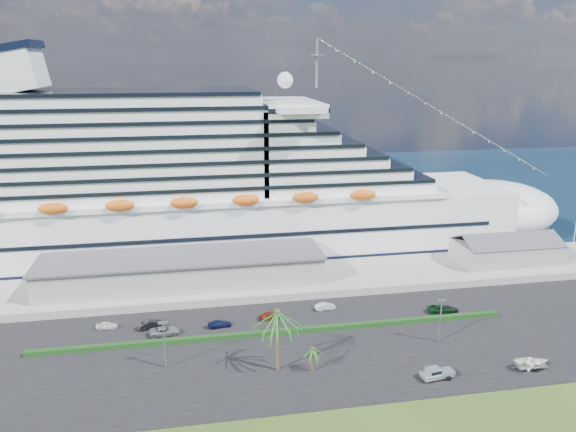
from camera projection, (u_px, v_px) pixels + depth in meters
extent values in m
plane|color=#304918|center=(343.00, 377.00, 89.73)|extent=(420.00, 420.00, 0.00)
cube|color=black|center=(326.00, 344.00, 100.13)|extent=(140.00, 38.00, 0.12)
cube|color=gray|center=(295.00, 279.00, 127.35)|extent=(240.00, 20.00, 1.80)
cube|color=black|center=(250.00, 193.00, 212.79)|extent=(420.00, 160.00, 0.02)
cube|color=silver|center=(201.00, 224.00, 144.67)|extent=(160.00, 30.00, 16.00)
ellipsoid|color=silver|center=(487.00, 209.00, 158.56)|extent=(40.00, 30.00, 16.00)
cube|color=black|center=(203.00, 249.00, 146.52)|extent=(164.00, 30.60, 2.40)
cube|color=silver|center=(148.00, 142.00, 136.72)|extent=(128.00, 26.00, 24.80)
cube|color=silver|center=(288.00, 107.00, 140.64)|extent=(14.00, 38.00, 3.20)
cube|color=silver|center=(16.00, 68.00, 127.14)|extent=(11.58, 14.00, 11.58)
cylinder|color=gray|center=(317.00, 63.00, 139.01)|extent=(0.70, 0.70, 12.00)
ellipsoid|color=#D35713|center=(184.00, 203.00, 126.36)|extent=(90.00, 2.40, 2.60)
ellipsoid|color=#D35713|center=(184.00, 175.00, 156.27)|extent=(90.00, 2.40, 2.60)
cube|color=black|center=(201.00, 221.00, 144.45)|extent=(144.00, 30.40, 0.90)
cube|color=gray|center=(183.00, 270.00, 121.95)|extent=(60.00, 14.00, 6.00)
cube|color=#4C4C54|center=(182.00, 257.00, 121.11)|extent=(61.00, 15.00, 0.40)
cube|color=gray|center=(506.00, 252.00, 135.48)|extent=(24.00, 12.00, 4.80)
cube|color=#4C4C54|center=(515.00, 241.00, 131.66)|extent=(24.00, 6.31, 2.74)
cube|color=#4C4C54|center=(501.00, 234.00, 137.34)|extent=(24.00, 6.31, 2.74)
cylinder|color=silver|center=(575.00, 233.00, 137.63)|extent=(0.16, 0.16, 12.00)
cube|color=black|center=(278.00, 332.00, 103.34)|extent=(88.00, 1.10, 0.90)
cylinder|color=gray|center=(165.00, 346.00, 91.33)|extent=(0.24, 0.24, 8.00)
cube|color=gray|center=(163.00, 323.00, 90.21)|extent=(1.60, 0.35, 0.35)
cylinder|color=gray|center=(440.00, 322.00, 99.66)|extent=(0.24, 0.24, 8.00)
cube|color=gray|center=(442.00, 300.00, 98.54)|extent=(1.60, 0.35, 0.35)
cylinder|color=#47301E|center=(277.00, 341.00, 90.36)|extent=(0.54, 0.54, 10.50)
sphere|color=#47301E|center=(277.00, 312.00, 88.93)|extent=(0.98, 0.98, 0.98)
cylinder|color=#47301E|center=(313.00, 360.00, 90.75)|extent=(0.35, 0.35, 4.20)
sphere|color=#47301E|center=(313.00, 349.00, 90.18)|extent=(0.73, 0.73, 0.73)
imported|color=white|center=(107.00, 326.00, 105.43)|extent=(4.07, 1.92, 1.35)
imported|color=black|center=(151.00, 324.00, 105.68)|extent=(5.09, 3.09, 1.58)
imported|color=gray|center=(165.00, 331.00, 103.11)|extent=(5.76, 3.13, 1.53)
imported|color=#11173C|center=(220.00, 324.00, 106.17)|extent=(4.65, 2.34, 1.30)
imported|color=maroon|center=(271.00, 315.00, 109.51)|extent=(4.79, 3.02, 1.52)
imported|color=silver|center=(325.00, 306.00, 113.49)|extent=(4.32, 1.92, 1.38)
imported|color=#0D3415|center=(441.00, 309.00, 112.38)|extent=(5.46, 2.98, 1.45)
imported|color=black|center=(448.00, 309.00, 112.65)|extent=(4.54, 2.54, 1.24)
cylinder|color=black|center=(429.00, 381.00, 87.90)|extent=(0.81, 0.39, 0.78)
cylinder|color=black|center=(424.00, 374.00, 89.65)|extent=(0.81, 0.39, 0.78)
cylinder|color=black|center=(449.00, 379.00, 88.49)|extent=(0.81, 0.39, 0.78)
cylinder|color=black|center=(444.00, 372.00, 90.24)|extent=(0.81, 0.39, 0.78)
cube|color=#B6B8BD|center=(437.00, 374.00, 89.00)|extent=(5.50, 2.71, 0.68)
cube|color=#B6B8BD|center=(446.00, 371.00, 89.14)|extent=(2.60, 2.23, 0.54)
cube|color=#B6B8BD|center=(434.00, 371.00, 88.70)|extent=(2.40, 2.15, 0.93)
cube|color=black|center=(434.00, 371.00, 88.67)|extent=(2.21, 2.17, 0.54)
cube|color=#B6B8BD|center=(424.00, 375.00, 88.56)|extent=(1.14, 1.96, 0.34)
cube|color=gray|center=(531.00, 366.00, 91.78)|extent=(5.13, 1.99, 0.13)
cylinder|color=gray|center=(519.00, 367.00, 91.38)|extent=(2.44, 0.14, 0.09)
cylinder|color=black|center=(537.00, 370.00, 90.99)|extent=(0.71, 0.26, 0.71)
cylinder|color=black|center=(530.00, 364.00, 92.87)|extent=(0.71, 0.26, 0.71)
imported|color=white|center=(532.00, 362.00, 91.61)|extent=(5.69, 4.12, 1.16)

